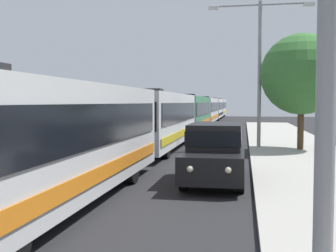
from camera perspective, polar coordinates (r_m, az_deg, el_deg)
bus_lead at (r=10.43m, az=-15.78°, el=-1.76°), size 2.58×12.05×3.21m
bus_second_in_line at (r=22.73m, az=-1.26°, el=1.04°), size 2.58×12.14×3.21m
bus_middle at (r=35.35m, az=2.95°, el=1.85°), size 2.58×12.31×3.21m
bus_fourth_in_line at (r=48.59m, az=5.00°, el=2.24°), size 2.58×12.21×3.21m
bus_rear at (r=61.22m, az=6.12°, el=2.45°), size 2.58×10.48×3.21m
bus_tail_end at (r=73.11m, az=6.82°, el=2.58°), size 2.58×11.35×3.21m
white_suv at (r=13.54m, az=6.56°, el=-3.31°), size 1.86×4.92×1.90m
box_truck_oncoming at (r=74.02m, az=4.30°, el=2.62°), size 2.35×8.03×3.15m
streetlamp_mid at (r=23.11m, az=12.51°, el=9.12°), size 5.55×0.28×7.84m
roadside_tree at (r=22.50m, az=17.91°, el=6.79°), size 4.17×4.17×5.96m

